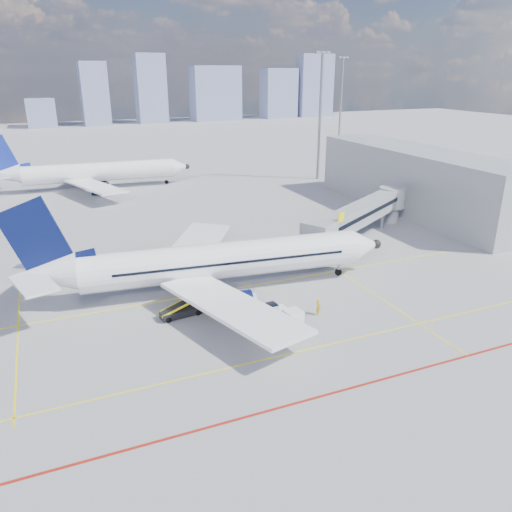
{
  "coord_description": "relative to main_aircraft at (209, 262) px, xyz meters",
  "views": [
    {
      "loc": [
        -15.81,
        -37.71,
        21.94
      ],
      "look_at": [
        2.98,
        6.45,
        4.0
      ],
      "focal_mm": 35.0,
      "sensor_mm": 36.0,
      "label": 1
    }
  ],
  "objects": [
    {
      "name": "second_aircraft",
      "position": [
        -6.05,
        55.02,
        0.0
      ],
      "size": [
        37.95,
        33.03,
        11.08
      ],
      "rotation": [
        0.0,
        0.0,
        -0.08
      ],
      "color": "white",
      "rests_on": "ground"
    },
    {
      "name": "ground",
      "position": [
        1.41,
        -8.53,
        -3.22
      ],
      "size": [
        420.0,
        420.0,
        0.0
      ],
      "primitive_type": "plane",
      "color": "gray",
      "rests_on": "ground"
    },
    {
      "name": "belt_loader",
      "position": [
        -4.23,
        -4.44,
        -2.63
      ],
      "size": [
        5.71,
        1.96,
        2.3
      ],
      "rotation": [
        0.0,
        0.0,
        0.12
      ],
      "color": "black",
      "rests_on": "ground"
    },
    {
      "name": "distant_skyline",
      "position": [
        -7.6,
        181.47,
        8.52
      ],
      "size": [
        250.16,
        14.08,
        29.29
      ],
      "color": "slate",
      "rests_on": "ground"
    },
    {
      "name": "ramp_worker",
      "position": [
        7.79,
        -9.27,
        -2.4
      ],
      "size": [
        0.4,
        0.6,
        1.63
      ],
      "primitive_type": "imported",
      "rotation": [
        0.0,
        0.0,
        1.58
      ],
      "color": "yellow",
      "rests_on": "ground"
    },
    {
      "name": "jet_bridge",
      "position": [
        24.92,
        8.38,
        0.52
      ],
      "size": [
        23.55,
        15.78,
        6.3
      ],
      "color": "#94979C",
      "rests_on": "ground"
    },
    {
      "name": "cargo_dolly",
      "position": [
        3.41,
        -11.05,
        -2.2
      ],
      "size": [
        3.6,
        2.01,
        1.87
      ],
      "rotation": [
        0.0,
        0.0,
        0.15
      ],
      "color": "black",
      "rests_on": "ground"
    },
    {
      "name": "floodlight_mast_ne",
      "position": [
        39.41,
        46.46,
        10.37
      ],
      "size": [
        3.2,
        0.61,
        25.45
      ],
      "color": "gray",
      "rests_on": "ground"
    },
    {
      "name": "terminal_block",
      "position": [
        41.36,
        17.47,
        1.78
      ],
      "size": [
        10.0,
        42.0,
        10.0
      ],
      "color": "#94979C",
      "rests_on": "ground"
    },
    {
      "name": "baggage_tug",
      "position": [
        3.67,
        -8.2,
        -2.51
      ],
      "size": [
        2.23,
        1.45,
        1.49
      ],
      "rotation": [
        0.0,
        0.0,
        0.08
      ],
      "color": "white",
      "rests_on": "ground"
    },
    {
      "name": "apron_markings",
      "position": [
        0.83,
        -12.44,
        -3.22
      ],
      "size": [
        90.0,
        35.12,
        0.01
      ],
      "color": "yellow",
      "rests_on": "ground"
    },
    {
      "name": "main_aircraft",
      "position": [
        0.0,
        0.0,
        0.0
      ],
      "size": [
        39.14,
        34.04,
        11.45
      ],
      "rotation": [
        0.0,
        0.0,
        -0.11
      ],
      "color": "white",
      "rests_on": "ground"
    },
    {
      "name": "floodlight_mast_far",
      "position": [
        66.41,
        81.46,
        10.37
      ],
      "size": [
        3.2,
        0.61,
        25.45
      ],
      "color": "gray",
      "rests_on": "ground"
    }
  ]
}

